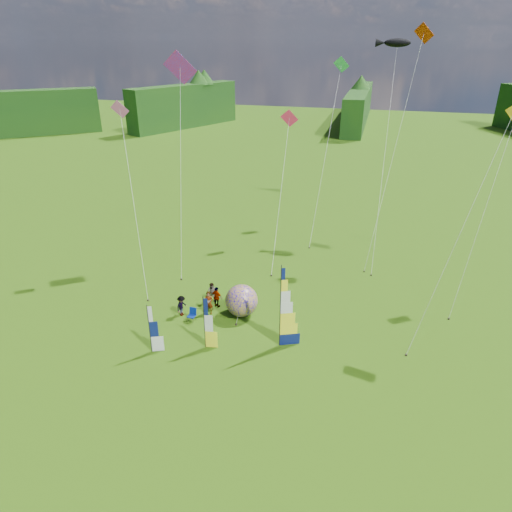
% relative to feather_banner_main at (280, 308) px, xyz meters
% --- Properties ---
extents(ground, '(220.00, 220.00, 0.00)m').
position_rel_feather_banner_main_xyz_m(ground, '(-0.78, -2.99, -2.71)').
color(ground, '#33540B').
rests_on(ground, ground).
extents(treeline_ring, '(210.00, 210.00, 8.00)m').
position_rel_feather_banner_main_xyz_m(treeline_ring, '(-0.78, -2.99, 1.29)').
color(treeline_ring, '#143612').
rests_on(treeline_ring, ground).
extents(feather_banner_main, '(1.38, 0.66, 5.42)m').
position_rel_feather_banner_main_xyz_m(feather_banner_main, '(0.00, 0.00, 0.00)').
color(feather_banner_main, navy).
rests_on(feather_banner_main, ground).
extents(side_banner_left, '(0.98, 0.25, 3.51)m').
position_rel_feather_banner_main_xyz_m(side_banner_left, '(-4.39, -1.36, -0.96)').
color(side_banner_left, '#FFF523').
rests_on(side_banner_left, ground).
extents(side_banner_far, '(0.92, 0.46, 3.23)m').
position_rel_feather_banner_main_xyz_m(side_banner_far, '(-7.39, -2.64, -1.09)').
color(side_banner_far, white).
rests_on(side_banner_far, ground).
extents(bol_inflatable, '(2.64, 2.64, 2.24)m').
position_rel_feather_banner_main_xyz_m(bol_inflatable, '(-3.27, 2.75, -1.59)').
color(bol_inflatable, '#1A05A0').
rests_on(bol_inflatable, ground).
extents(spectator_a, '(0.65, 0.44, 1.72)m').
position_rel_feather_banner_main_xyz_m(spectator_a, '(-5.51, 2.30, -1.85)').
color(spectator_a, '#66594C').
rests_on(spectator_a, ground).
extents(spectator_b, '(0.78, 0.47, 1.51)m').
position_rel_feather_banner_main_xyz_m(spectator_b, '(-5.81, 3.84, -1.95)').
color(spectator_b, '#66594C').
rests_on(spectator_b, ground).
extents(spectator_c, '(0.55, 1.02, 1.50)m').
position_rel_feather_banner_main_xyz_m(spectator_c, '(-7.23, 1.61, -1.96)').
color(spectator_c, '#66594C').
rests_on(spectator_c, ground).
extents(spectator_d, '(1.00, 0.67, 1.58)m').
position_rel_feather_banner_main_xyz_m(spectator_d, '(-5.25, 3.26, -1.92)').
color(spectator_d, '#66594C').
rests_on(spectator_d, ground).
extents(camp_chair, '(0.59, 0.59, 0.94)m').
position_rel_feather_banner_main_xyz_m(camp_chair, '(-6.31, 1.09, -2.24)').
color(camp_chair, navy).
rests_on(camp_chair, ground).
extents(kite_whale, '(3.17, 14.55, 18.38)m').
position_rel_feather_banner_main_xyz_m(kite_whale, '(5.17, 16.78, 6.48)').
color(kite_whale, black).
rests_on(kite_whale, ground).
extents(kite_rainbow_delta, '(7.62, 11.07, 17.41)m').
position_rel_feather_banner_main_xyz_m(kite_rainbow_delta, '(-10.09, 9.26, 6.00)').
color(kite_rainbow_delta, red).
rests_on(kite_rainbow_delta, ground).
extents(kite_parafoil, '(11.55, 12.46, 17.86)m').
position_rel_feather_banner_main_xyz_m(kite_parafoil, '(10.05, 4.24, 6.22)').
color(kite_parafoil, '#D4442D').
rests_on(kite_parafoil, ground).
extents(small_kite_red, '(6.79, 11.96, 12.29)m').
position_rel_feather_banner_main_xyz_m(small_kite_red, '(-2.92, 13.25, 3.44)').
color(small_kite_red, '#E22652').
rests_on(small_kite_red, ground).
extents(small_kite_orange, '(8.09, 10.54, 18.97)m').
position_rel_feather_banner_main_xyz_m(small_kite_orange, '(5.79, 14.83, 6.78)').
color(small_kite_orange, red).
rests_on(small_kite_orange, ground).
extents(small_kite_yellow, '(6.57, 9.50, 14.17)m').
position_rel_feather_banner_main_xyz_m(small_kite_yellow, '(11.90, 8.93, 4.38)').
color(small_kite_yellow, yellow).
rests_on(small_kite_yellow, ground).
extents(small_kite_pink, '(7.49, 9.04, 13.70)m').
position_rel_feather_banner_main_xyz_m(small_kite_pink, '(-12.34, 5.61, 4.14)').
color(small_kite_pink, '#D65B99').
rests_on(small_kite_pink, ground).
extents(small_kite_green, '(5.09, 13.26, 16.27)m').
position_rel_feather_banner_main_xyz_m(small_kite_green, '(-0.14, 20.14, 5.43)').
color(small_kite_green, green).
rests_on(small_kite_green, ground).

